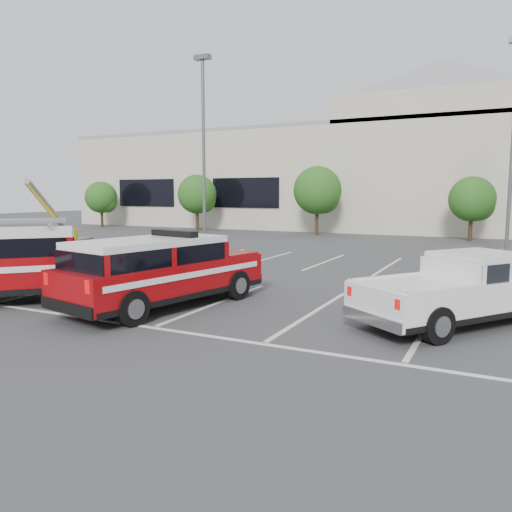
% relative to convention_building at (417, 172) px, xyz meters
% --- Properties ---
extents(ground, '(120.00, 120.00, 0.00)m').
position_rel_convention_building_xyz_m(ground, '(-0.18, -31.86, -4.72)').
color(ground, '#3A3A3C').
rests_on(ground, ground).
extents(stall_markings, '(23.00, 15.00, 0.01)m').
position_rel_convention_building_xyz_m(stall_markings, '(-0.18, -27.36, -4.71)').
color(stall_markings, silver).
rests_on(stall_markings, ground).
extents(convention_building, '(60.00, 16.99, 13.20)m').
position_rel_convention_building_xyz_m(convention_building, '(0.00, 0.00, 0.00)').
color(convention_building, beige).
rests_on(convention_building, ground).
extents(tree_far_left, '(2.77, 2.77, 3.99)m').
position_rel_convention_building_xyz_m(tree_far_left, '(-25.09, -9.82, -2.22)').
color(tree_far_left, '#3F2B19').
rests_on(tree_far_left, ground).
extents(tree_left, '(3.07, 3.07, 4.42)m').
position_rel_convention_building_xyz_m(tree_left, '(-15.09, -9.82, -1.95)').
color(tree_left, '#3F2B19').
rests_on(tree_left, ground).
extents(tree_mid_left, '(3.37, 3.37, 4.85)m').
position_rel_convention_building_xyz_m(tree_mid_left, '(-5.09, -9.82, -1.68)').
color(tree_mid_left, '#3F2B19').
rests_on(tree_mid_left, ground).
extents(tree_mid_right, '(2.77, 2.77, 3.99)m').
position_rel_convention_building_xyz_m(tree_mid_right, '(4.91, -9.82, -2.22)').
color(tree_mid_right, '#3F2B19').
rests_on(tree_mid_right, ground).
extents(light_pole_left, '(0.90, 0.60, 10.24)m').
position_rel_convention_building_xyz_m(light_pole_left, '(-8.18, -19.86, 0.47)').
color(light_pole_left, '#59595E').
rests_on(light_pole_left, ground).
extents(fire_chief_suv, '(3.16, 5.92, 1.98)m').
position_rel_convention_building_xyz_m(fire_chief_suv, '(-1.25, -32.94, -3.91)').
color(fire_chief_suv, maroon).
rests_on(fire_chief_suv, ground).
extents(white_pickup, '(4.58, 5.31, 1.61)m').
position_rel_convention_building_xyz_m(white_pickup, '(5.94, -31.28, -4.08)').
color(white_pickup, silver).
rests_on(white_pickup, ground).
extents(ladder_suv, '(5.52, 5.65, 2.24)m').
position_rel_convention_building_xyz_m(ladder_suv, '(-5.26, -34.11, -3.82)').
color(ladder_suv, maroon).
rests_on(ladder_suv, ground).
extents(utility_rig, '(3.64, 4.81, 3.49)m').
position_rel_convention_building_xyz_m(utility_rig, '(-8.95, -30.28, -4.02)').
color(utility_rig, '#59595E').
rests_on(utility_rig, ground).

